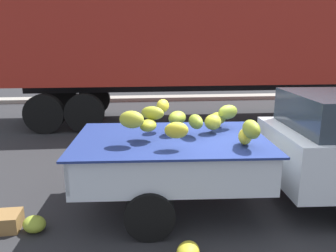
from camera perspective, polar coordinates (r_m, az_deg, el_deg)
ground at (r=5.39m, az=10.81°, el=-12.76°), size 220.00×220.00×0.00m
curb_strip at (r=14.53m, az=0.11°, el=4.83°), size 80.00×0.80×0.16m
pickup_truck at (r=5.31m, az=21.70°, el=-3.63°), size 4.93×2.09×1.70m
semi_trailer at (r=10.57m, az=6.07°, el=14.70°), size 12.01×2.71×3.95m
fallen_banana_bunch_near_tailgate at (r=4.86m, az=-22.02°, el=-15.38°), size 0.43×0.42×0.21m
fallen_banana_bunch_by_wheel at (r=4.03m, az=3.46°, el=-20.86°), size 0.37×0.42×0.21m
produce_crate at (r=5.08m, az=-26.94°, el=-14.49°), size 0.53×0.38×0.22m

